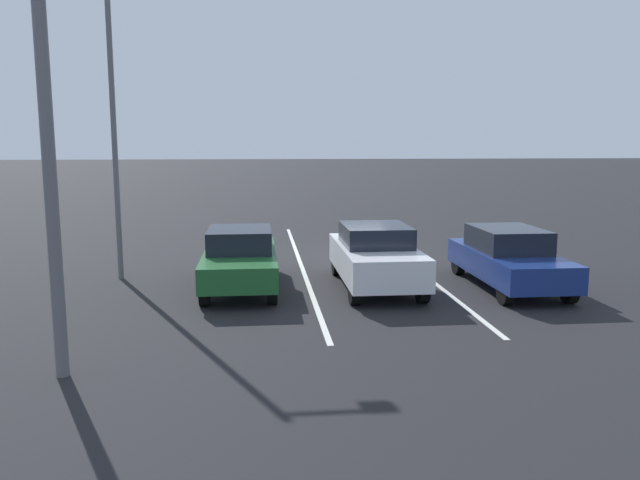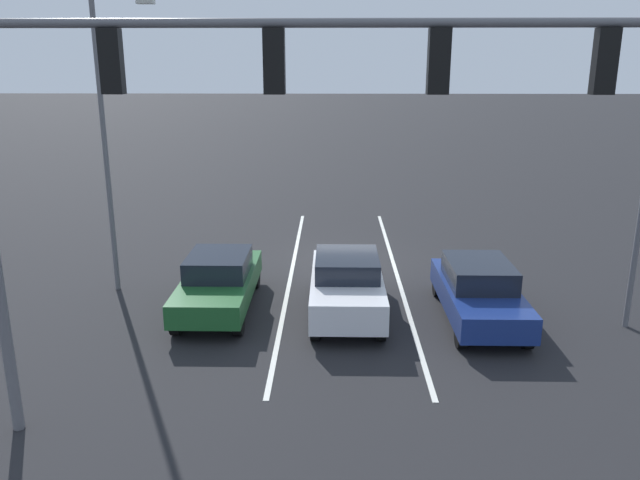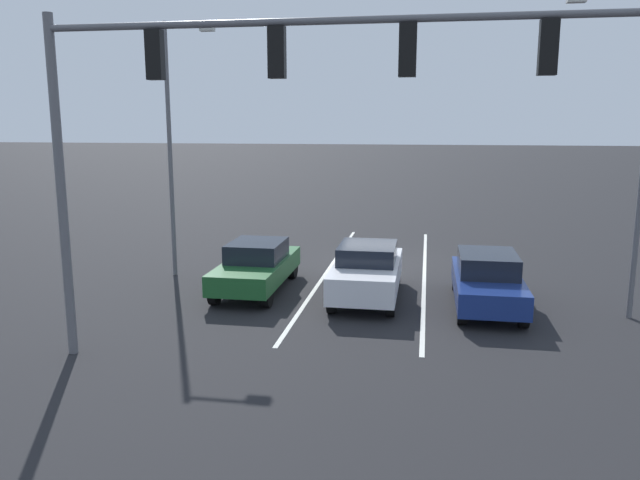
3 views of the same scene
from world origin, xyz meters
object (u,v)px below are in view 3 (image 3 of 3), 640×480
car_darkgreen_rightlane_front (257,265)px  car_white_midlane_front (367,271)px  street_lamp_right_shoulder (174,134)px  street_lamp_left_shoulder (636,133)px  traffic_signal_gantry (240,93)px  car_navy_leftlane_front (487,280)px

car_darkgreen_rightlane_front → car_white_midlane_front: car_white_midlane_front is taller
street_lamp_right_shoulder → street_lamp_left_shoulder: street_lamp_left_shoulder is taller
car_darkgreen_rightlane_front → traffic_signal_gantry: 7.52m
street_lamp_right_shoulder → street_lamp_left_shoulder: bearing=169.6°
car_white_midlane_front → street_lamp_left_shoulder: size_ratio=0.53×
car_navy_leftlane_front → traffic_signal_gantry: 8.78m
car_darkgreen_rightlane_front → traffic_signal_gantry: size_ratio=0.39×
car_white_midlane_front → traffic_signal_gantry: size_ratio=0.38×
car_navy_leftlane_front → street_lamp_left_shoulder: bearing=172.8°
car_navy_leftlane_front → car_white_midlane_front: 3.31m
traffic_signal_gantry → street_lamp_right_shoulder: (4.34, -7.08, -0.93)m
street_lamp_right_shoulder → car_darkgreen_rightlane_front: bearing=155.1°
car_white_midlane_front → car_navy_leftlane_front: bearing=175.3°
car_darkgreen_rightlane_front → traffic_signal_gantry: bearing=103.1°
car_navy_leftlane_front → car_white_midlane_front: car_white_midlane_front is taller
traffic_signal_gantry → car_darkgreen_rightlane_front: bearing=-76.9°
street_lamp_right_shoulder → car_navy_leftlane_front: bearing=168.5°
car_white_midlane_front → street_lamp_right_shoulder: street_lamp_right_shoulder is taller
car_white_midlane_front → street_lamp_right_shoulder: bearing=-15.0°
car_darkgreen_rightlane_front → car_navy_leftlane_front: (-6.64, 0.56, -0.01)m
car_darkgreen_rightlane_front → street_lamp_right_shoulder: (3.02, -1.40, 3.82)m
traffic_signal_gantry → street_lamp_right_shoulder: 8.36m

